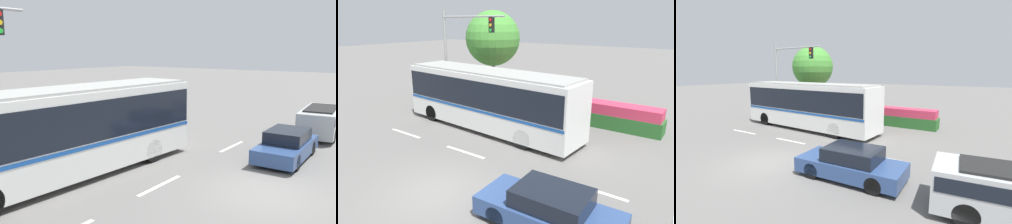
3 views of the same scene
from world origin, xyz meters
The scene contains 7 objects.
ground_plane centered at (0.00, 0.00, 0.00)m, with size 140.00×140.00×0.00m, color slate.
city_bus centered at (-2.71, 6.42, 1.94)m, with size 11.33×3.22×3.42m.
sedan_foreground centered at (4.32, 0.57, 0.62)m, with size 4.43×1.95×1.31m.
suv_left_lane centered at (9.90, 0.47, 0.94)m, with size 4.94×2.33×1.61m.
flowering_hedge centered at (0.35, 10.84, 0.71)m, with size 10.79×1.26×1.44m.
lane_stripe_near centered at (4.72, 3.43, 0.01)m, with size 2.40×0.16×0.01m, color silver.
lane_stripe_far centered at (-1.56, 3.16, 0.01)m, with size 2.40×0.16×0.01m, color silver.
Camera 1 is at (-11.19, -4.26, 4.80)m, focal length 38.22 mm.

